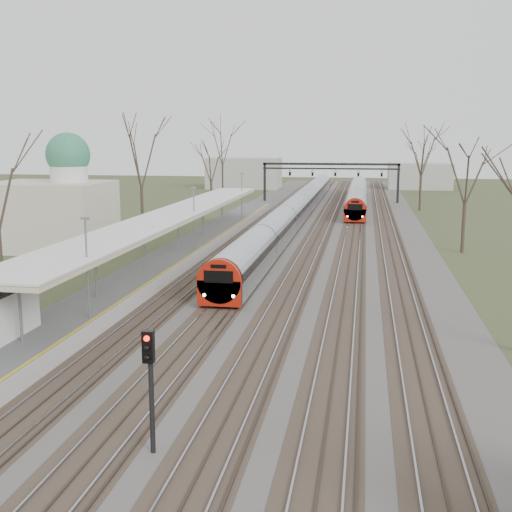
{
  "coord_description": "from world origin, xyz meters",
  "views": [
    {
      "loc": [
        5.55,
        -14.81,
        9.79
      ],
      "look_at": [
        -1.54,
        26.94,
        2.0
      ],
      "focal_mm": 45.0,
      "sensor_mm": 36.0,
      "label": 1
    }
  ],
  "objects": [
    {
      "name": "track_bed",
      "position": [
        0.26,
        55.0,
        0.06
      ],
      "size": [
        24.0,
        160.0,
        0.22
      ],
      "color": "#474442",
      "rests_on": "ground"
    },
    {
      "name": "signal_gantry",
      "position": [
        0.29,
        84.99,
        4.91
      ],
      "size": [
        21.0,
        0.59,
        6.08
      ],
      "color": "black",
      "rests_on": "ground"
    },
    {
      "name": "train_near",
      "position": [
        -2.5,
        64.78,
        1.48
      ],
      "size": [
        2.62,
        90.21,
        3.05
      ],
      "color": "#B8BAC3",
      "rests_on": "ground"
    },
    {
      "name": "ground",
      "position": [
        0.0,
        0.0,
        0.0
      ],
      "size": [
        300.0,
        300.0,
        0.0
      ],
      "primitive_type": "plane",
      "color": "#384223",
      "rests_on": "ground"
    },
    {
      "name": "tree_east_far",
      "position": [
        14.0,
        42.0,
        7.29
      ],
      "size": [
        5.0,
        5.0,
        10.3
      ],
      "color": "#2D231C",
      "rests_on": "ground"
    },
    {
      "name": "dome_building",
      "position": [
        -21.71,
        38.0,
        3.72
      ],
      "size": [
        10.0,
        8.0,
        10.3
      ],
      "color": "beige",
      "rests_on": "ground"
    },
    {
      "name": "platform",
      "position": [
        -9.05,
        37.5,
        0.5
      ],
      "size": [
        3.5,
        69.0,
        1.0
      ],
      "primitive_type": "cube",
      "color": "#9E9B93",
      "rests_on": "ground"
    },
    {
      "name": "train_far",
      "position": [
        4.5,
        81.62,
        1.48
      ],
      "size": [
        2.62,
        45.21,
        3.05
      ],
      "color": "#B8BAC3",
      "rests_on": "ground"
    },
    {
      "name": "canopy",
      "position": [
        -9.05,
        32.99,
        3.93
      ],
      "size": [
        4.1,
        50.0,
        3.11
      ],
      "color": "slate",
      "rests_on": "platform"
    },
    {
      "name": "tree_west_far",
      "position": [
        -17.0,
        48.0,
        8.02
      ],
      "size": [
        5.5,
        5.5,
        11.33
      ],
      "color": "#2D231C",
      "rests_on": "ground"
    },
    {
      "name": "signal_post",
      "position": [
        -0.75,
        2.96,
        2.72
      ],
      "size": [
        0.35,
        0.45,
        4.1
      ],
      "color": "black",
      "rests_on": "ground"
    }
  ]
}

